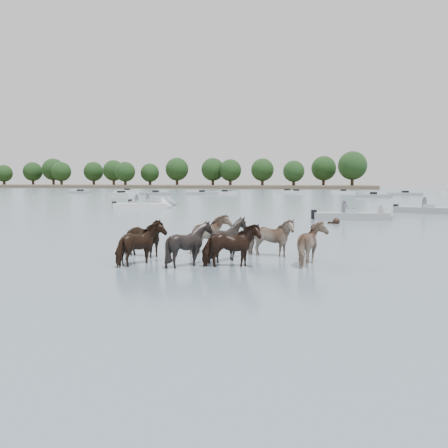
# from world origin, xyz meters

# --- Properties ---
(ground) EXTENTS (400.00, 400.00, 0.00)m
(ground) POSITION_xyz_m (0.00, 0.00, 0.00)
(ground) COLOR slate
(ground) RESTS_ON ground
(shoreline) EXTENTS (160.00, 30.00, 1.00)m
(shoreline) POSITION_xyz_m (-70.00, 150.00, 0.50)
(shoreline) COLOR #4C4233
(shoreline) RESTS_ON ground
(pony_herd) EXTENTS (7.46, 4.56, 1.52)m
(pony_herd) POSITION_xyz_m (-0.87, 1.30, 0.61)
(pony_herd) COLOR black
(pony_herd) RESTS_ON ground
(swimming_pony) EXTENTS (0.72, 0.44, 0.44)m
(swimming_pony) POSITION_xyz_m (2.26, 16.25, 0.10)
(swimming_pony) COLOR black
(swimming_pony) RESTS_ON ground
(motorboat_a) EXTENTS (5.61, 2.97, 1.92)m
(motorboat_a) POSITION_xyz_m (-15.14, 28.38, 0.23)
(motorboat_a) COLOR silver
(motorboat_a) RESTS_ON ground
(motorboat_b) EXTENTS (5.51, 2.68, 1.92)m
(motorboat_b) POSITION_xyz_m (3.84, 19.70, 0.23)
(motorboat_b) COLOR gray
(motorboat_b) RESTS_ON ground
(motorboat_c) EXTENTS (5.87, 3.28, 1.92)m
(motorboat_c) POSITION_xyz_m (9.81, 27.55, 0.23)
(motorboat_c) COLOR gray
(motorboat_c) RESTS_ON ground
(motorboat_f) EXTENTS (5.06, 2.83, 1.92)m
(motorboat_f) POSITION_xyz_m (-16.19, 33.15, 0.23)
(motorboat_f) COLOR gray
(motorboat_f) RESTS_ON ground
(distant_flotilla) EXTENTS (106.58, 28.94, 0.93)m
(distant_flotilla) POSITION_xyz_m (0.67, 76.10, 0.26)
(distant_flotilla) COLOR gray
(distant_flotilla) RESTS_ON ground
(treeline) EXTENTS (149.96, 21.57, 11.72)m
(treeline) POSITION_xyz_m (-65.68, 151.31, 6.26)
(treeline) COLOR #382619
(treeline) RESTS_ON ground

